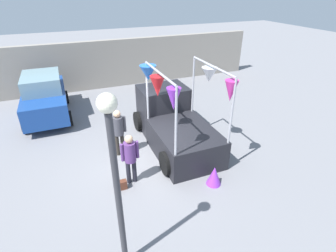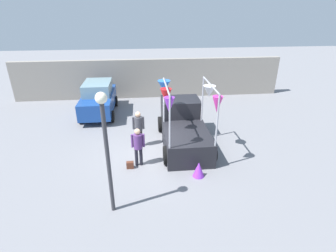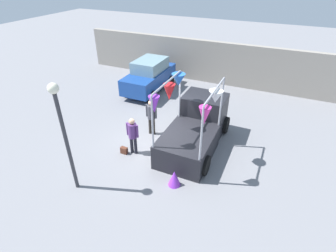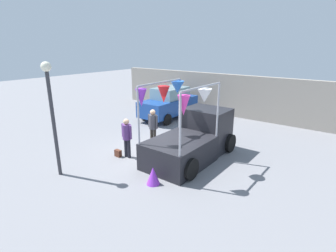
# 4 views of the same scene
# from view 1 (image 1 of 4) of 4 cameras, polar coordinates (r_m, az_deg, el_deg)

# --- Properties ---
(ground_plane) EXTENTS (60.00, 60.00, 0.00)m
(ground_plane) POSITION_cam_1_polar(r_m,az_deg,el_deg) (9.00, -4.30, -7.13)
(ground_plane) COLOR slate
(vendor_truck) EXTENTS (2.41, 4.03, 3.06)m
(vendor_truck) POSITION_cam_1_polar(r_m,az_deg,el_deg) (9.55, 0.98, 1.26)
(vendor_truck) COLOR black
(vendor_truck) RESTS_ON ground
(parked_car) EXTENTS (1.88, 4.00, 1.88)m
(parked_car) POSITION_cam_1_polar(r_m,az_deg,el_deg) (12.63, -25.26, 5.86)
(parked_car) COLOR navy
(parked_car) RESTS_ON ground
(person_customer) EXTENTS (0.53, 0.34, 1.60)m
(person_customer) POSITION_cam_1_polar(r_m,az_deg,el_deg) (7.54, -8.26, -6.28)
(person_customer) COLOR black
(person_customer) RESTS_ON ground
(person_vendor) EXTENTS (0.53, 0.34, 1.68)m
(person_vendor) POSITION_cam_1_polar(r_m,az_deg,el_deg) (8.83, -10.75, -0.58)
(person_vendor) COLOR #2D2823
(person_vendor) RESTS_ON ground
(handbag) EXTENTS (0.28, 0.16, 0.28)m
(handbag) POSITION_cam_1_polar(r_m,az_deg,el_deg) (7.84, -9.98, -12.53)
(handbag) COLOR #592D1E
(handbag) RESTS_ON ground
(street_lamp) EXTENTS (0.32, 0.32, 3.85)m
(street_lamp) POSITION_cam_1_polar(r_m,az_deg,el_deg) (4.54, -11.54, -8.80)
(street_lamp) COLOR #333338
(street_lamp) RESTS_ON ground
(brick_boundary_wall) EXTENTS (18.00, 0.36, 2.60)m
(brick_boundary_wall) POSITION_cam_1_polar(r_m,az_deg,el_deg) (15.37, -13.73, 12.88)
(brick_boundary_wall) COLOR gray
(brick_boundary_wall) RESTS_ON ground
(folded_kite_bundle_violet) EXTENTS (0.54, 0.54, 0.60)m
(folded_kite_bundle_violet) POSITION_cam_1_polar(r_m,az_deg,el_deg) (7.91, 10.02, -10.60)
(folded_kite_bundle_violet) COLOR purple
(folded_kite_bundle_violet) RESTS_ON ground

